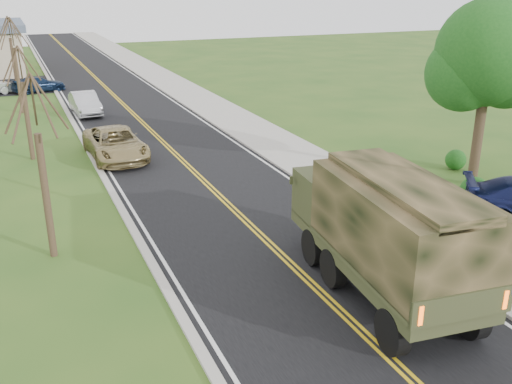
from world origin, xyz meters
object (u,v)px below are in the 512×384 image
military_truck (386,226)px  sedan_silver (85,103)px  utility_box_near (507,286)px  suv_champagne (115,144)px

military_truck → sedan_silver: (-4.58, 28.28, -1.43)m
sedan_silver → utility_box_near: sedan_silver is taller
suv_champagne → utility_box_near: (7.60, -18.65, -0.28)m
sedan_silver → utility_box_near: 30.98m
military_truck → suv_champagne: military_truck is taller
suv_champagne → sedan_silver: (0.00, 11.39, -0.03)m
military_truck → utility_box_near: bearing=-24.3°
utility_box_near → sedan_silver: bearing=125.8°
military_truck → suv_champagne: bearing=111.0°
military_truck → utility_box_near: (3.02, -1.76, -1.68)m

